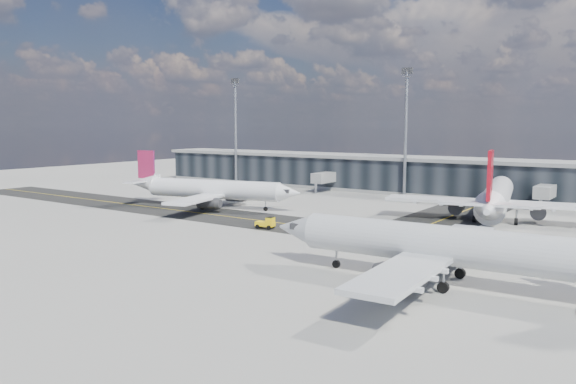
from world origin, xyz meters
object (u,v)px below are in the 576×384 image
at_px(airliner_near, 449,247).
at_px(baggage_tug, 267,223).
at_px(airliner_af, 211,189).
at_px(airliner_redtail, 496,198).
at_px(service_van, 480,202).

relative_size(airliner_near, baggage_tug, 12.73).
bearing_deg(airliner_near, airliner_af, 62.47).
bearing_deg(airliner_redtail, service_van, 100.99).
xyz_separation_m(airliner_af, baggage_tug, (22.66, -11.77, -2.71)).
bearing_deg(service_van, baggage_tug, -121.20).
xyz_separation_m(airliner_af, airliner_near, (56.80, -25.89, 0.36)).
relative_size(airliner_redtail, baggage_tug, 13.47).
bearing_deg(baggage_tug, service_van, 146.30).
distance_m(airliner_af, service_van, 54.38).
bearing_deg(airliner_near, service_van, 10.35).
height_order(airliner_near, service_van, airliner_near).
xyz_separation_m(airliner_redtail, baggage_tug, (-28.19, -25.75, -3.32)).
relative_size(airliner_redtail, service_van, 7.76).
bearing_deg(airliner_redtail, airliner_af, -176.31).
height_order(airliner_af, service_van, airliner_af).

